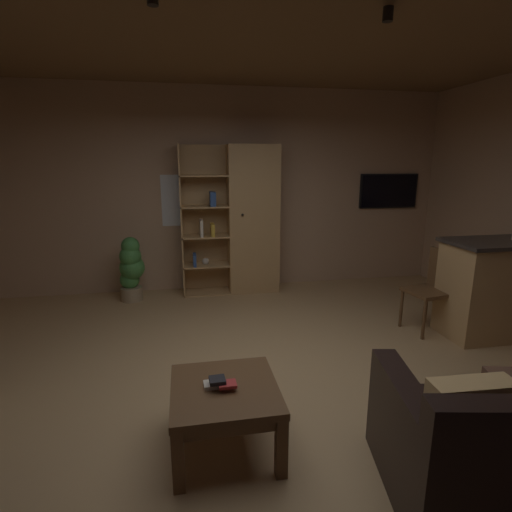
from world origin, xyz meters
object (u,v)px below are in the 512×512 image
at_px(table_book_0, 213,384).
at_px(wall_mounted_tv, 388,191).
at_px(kitchen_bar_counter, 508,287).
at_px(table_book_2, 217,380).
at_px(dining_chair, 434,285).
at_px(potted_floor_plant, 131,268).
at_px(coffee_table, 225,398).
at_px(bookshelf_cabinet, 247,221).
at_px(table_book_1, 228,384).

bearing_deg(table_book_0, wall_mounted_tv, 48.83).
height_order(kitchen_bar_counter, table_book_2, kitchen_bar_counter).
xyz_separation_m(dining_chair, potted_floor_plant, (-3.44, 1.62, -0.07)).
bearing_deg(wall_mounted_tv, coffee_table, -130.34).
xyz_separation_m(bookshelf_cabinet, wall_mounted_tv, (2.28, 0.21, 0.38)).
height_order(table_book_1, potted_floor_plant, potted_floor_plant).
bearing_deg(wall_mounted_tv, kitchen_bar_counter, -83.05).
bearing_deg(table_book_2, coffee_table, 13.70).
relative_size(table_book_1, dining_chair, 0.12).
bearing_deg(table_book_0, kitchen_bar_counter, 20.48).
bearing_deg(table_book_2, potted_floor_plant, 106.13).
bearing_deg(coffee_table, bookshelf_cabinet, 78.43).
bearing_deg(table_book_2, table_book_0, 130.04).
bearing_deg(potted_floor_plant, table_book_1, -72.94).
relative_size(table_book_1, potted_floor_plant, 0.13).
relative_size(coffee_table, table_book_1, 6.17).
bearing_deg(table_book_2, wall_mounted_tv, 49.32).
distance_m(kitchen_bar_counter, table_book_2, 3.51).
height_order(dining_chair, potted_floor_plant, dining_chair).
relative_size(kitchen_bar_counter, wall_mounted_tv, 1.53).
height_order(table_book_0, table_book_2, table_book_2).
relative_size(bookshelf_cabinet, table_book_0, 17.32).
bearing_deg(bookshelf_cabinet, table_book_2, -102.30).
height_order(table_book_2, dining_chair, dining_chair).
xyz_separation_m(table_book_0, dining_chair, (2.56, 1.47, 0.07)).
height_order(table_book_1, table_book_2, table_book_2).
distance_m(table_book_0, potted_floor_plant, 3.21).
distance_m(table_book_1, table_book_2, 0.07).
relative_size(coffee_table, table_book_0, 5.78).
distance_m(coffee_table, wall_mounted_tv, 4.68).
height_order(bookshelf_cabinet, table_book_0, bookshelf_cabinet).
distance_m(table_book_1, potted_floor_plant, 3.29).
relative_size(bookshelf_cabinet, wall_mounted_tv, 2.23).
height_order(table_book_0, wall_mounted_tv, wall_mounted_tv).
xyz_separation_m(table_book_1, wall_mounted_tv, (2.94, 3.51, 0.93)).
xyz_separation_m(bookshelf_cabinet, table_book_2, (-0.71, -3.28, -0.53)).
bearing_deg(wall_mounted_tv, dining_chair, -103.04).
bearing_deg(table_book_1, table_book_0, 148.93).
distance_m(bookshelf_cabinet, coffee_table, 3.40).
xyz_separation_m(bookshelf_cabinet, dining_chair, (1.82, -1.78, -0.51)).
relative_size(bookshelf_cabinet, kitchen_bar_counter, 1.46).
relative_size(coffee_table, wall_mounted_tv, 0.74).
height_order(kitchen_bar_counter, wall_mounted_tv, wall_mounted_tv).
bearing_deg(potted_floor_plant, dining_chair, -25.27).
bearing_deg(table_book_0, table_book_2, -49.96).
bearing_deg(table_book_1, table_book_2, 159.99).
height_order(bookshelf_cabinet, wall_mounted_tv, bookshelf_cabinet).
distance_m(bookshelf_cabinet, kitchen_bar_counter, 3.30).
xyz_separation_m(table_book_1, potted_floor_plant, (-0.96, 3.14, -0.03)).
xyz_separation_m(coffee_table, table_book_2, (-0.05, -0.01, 0.14)).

